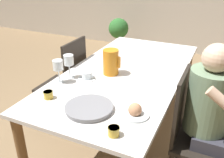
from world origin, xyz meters
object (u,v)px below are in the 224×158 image
object	(u,v)px
bread_plate	(135,111)
potted_plant	(118,32)
jam_jar_red	(48,94)
teacup_near_person	(87,76)
red_pitcher	(111,62)
chair_person_side	(194,133)
jam_jar_amber	(114,131)
person_seated	(212,112)
wine_glass_water	(69,61)
wine_glass_juice	(58,66)
serving_tray	(89,108)
chair_opposite	(67,83)

from	to	relation	value
bread_plate	potted_plant	world-z (taller)	bread_plate
jam_jar_red	potted_plant	xyz separation A→B (m)	(-0.79, 3.06, -0.39)
bread_plate	teacup_near_person	bearing A→B (deg)	148.12
red_pitcher	teacup_near_person	distance (m)	0.23
chair_person_side	jam_jar_red	world-z (taller)	chair_person_side
chair_person_side	jam_jar_amber	xyz separation A→B (m)	(-0.39, -0.56, 0.29)
person_seated	wine_glass_water	world-z (taller)	person_seated
person_seated	jam_jar_amber	size ratio (longest dim) A/B	17.37
jam_jar_amber	jam_jar_red	world-z (taller)	same
wine_glass_juice	jam_jar_red	world-z (taller)	wine_glass_juice
bread_plate	jam_jar_amber	world-z (taller)	bread_plate
wine_glass_juice	bread_plate	size ratio (longest dim) A/B	1.01
serving_tray	jam_jar_red	bearing A→B (deg)	177.90
person_seated	chair_opposite	bearing A→B (deg)	-101.24
chair_opposite	wine_glass_water	distance (m)	0.60
chair_opposite	wine_glass_juice	distance (m)	0.65
wine_glass_water	teacup_near_person	distance (m)	0.19
teacup_near_person	jam_jar_red	size ratio (longest dim) A/B	2.17
red_pitcher	wine_glass_juice	world-z (taller)	red_pitcher
red_pitcher	wine_glass_water	xyz separation A→B (m)	(-0.28, -0.21, 0.04)
wine_glass_juice	jam_jar_red	xyz separation A→B (m)	(0.08, -0.24, -0.11)
chair_opposite	serving_tray	bearing A→B (deg)	-136.01
wine_glass_water	teacup_near_person	xyz separation A→B (m)	(0.14, 0.04, -0.12)
teacup_near_person	potted_plant	world-z (taller)	teacup_near_person
person_seated	bread_plate	distance (m)	0.57
chair_person_side	teacup_near_person	bearing A→B (deg)	-91.00
chair_person_side	red_pitcher	bearing A→B (deg)	-103.89
potted_plant	jam_jar_amber	bearing A→B (deg)	-66.95
serving_tray	chair_opposite	bearing A→B (deg)	133.99
potted_plant	teacup_near_person	bearing A→B (deg)	-71.83
jam_jar_red	red_pitcher	bearing A→B (deg)	68.45
chair_opposite	potted_plant	xyz separation A→B (m)	(-0.45, 2.37, -0.10)
chair_opposite	jam_jar_red	bearing A→B (deg)	-153.77
chair_person_side	wine_glass_juice	size ratio (longest dim) A/B	5.13
person_seated	jam_jar_amber	distance (m)	0.77
serving_tray	bread_plate	world-z (taller)	bread_plate
chair_opposite	jam_jar_red	world-z (taller)	chair_opposite
serving_tray	teacup_near_person	bearing A→B (deg)	121.62
wine_glass_water	wine_glass_juice	bearing A→B (deg)	-103.34
red_pitcher	wine_glass_juice	distance (m)	0.44
serving_tray	bread_plate	size ratio (longest dim) A/B	1.70
person_seated	jam_jar_amber	xyz separation A→B (m)	(-0.48, -0.59, 0.09)
wine_glass_juice	teacup_near_person	xyz separation A→B (m)	(0.17, 0.15, -0.11)
chair_opposite	red_pitcher	bearing A→B (deg)	-102.31
serving_tray	chair_person_side	bearing A→B (deg)	31.30
teacup_near_person	serving_tray	world-z (taller)	teacup_near_person
serving_tray	jam_jar_amber	distance (m)	0.31
wine_glass_water	bread_plate	distance (m)	0.75
red_pitcher	jam_jar_red	bearing A→B (deg)	-111.55
wine_glass_water	bread_plate	world-z (taller)	wine_glass_water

